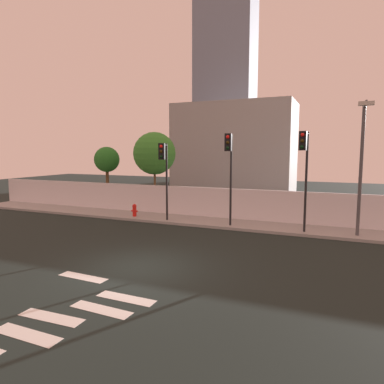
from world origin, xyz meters
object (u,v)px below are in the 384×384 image
at_px(traffic_light_right, 164,165).
at_px(street_lamp_curbside, 362,158).
at_px(fire_hydrant, 134,210).
at_px(roadside_tree_leftmost, 107,160).
at_px(traffic_light_center, 229,160).
at_px(roadside_tree_midleft, 154,153).
at_px(traffic_light_left, 304,160).

distance_m(traffic_light_right, street_lamp_curbside, 10.08).
bearing_deg(fire_hydrant, street_lamp_curbside, -1.50).
xyz_separation_m(fire_hydrant, roadside_tree_leftmost, (-4.03, 2.73, 2.97)).
xyz_separation_m(street_lamp_curbside, fire_hydrant, (-12.52, 0.33, -3.29)).
distance_m(traffic_light_center, roadside_tree_leftmost, 10.86).
height_order(traffic_light_right, roadside_tree_leftmost, traffic_light_right).
bearing_deg(traffic_light_right, traffic_light_center, 0.81).
bearing_deg(fire_hydrant, roadside_tree_leftmost, 145.86).
distance_m(traffic_light_center, traffic_light_right, 3.84).
distance_m(traffic_light_center, street_lamp_curbside, 6.25).
bearing_deg(roadside_tree_midleft, traffic_light_center, -27.96).
bearing_deg(traffic_light_left, fire_hydrant, 176.34).
bearing_deg(street_lamp_curbside, roadside_tree_midleft, 166.33).
bearing_deg(traffic_light_center, street_lamp_curbside, 2.83).
bearing_deg(traffic_light_left, roadside_tree_midleft, 161.51).
bearing_deg(traffic_light_center, traffic_light_right, -179.19).
xyz_separation_m(traffic_light_left, traffic_light_right, (-7.57, -0.05, -0.33)).
xyz_separation_m(traffic_light_center, fire_hydrant, (-6.29, 0.64, -3.15)).
distance_m(roadside_tree_leftmost, roadside_tree_midleft, 4.00).
bearing_deg(roadside_tree_midleft, fire_hydrant, -88.70).
height_order(traffic_light_right, roadside_tree_midleft, roadside_tree_midleft).
height_order(traffic_light_center, roadside_tree_leftmost, traffic_light_center).
height_order(traffic_light_center, street_lamp_curbside, street_lamp_curbside).
bearing_deg(traffic_light_right, traffic_light_left, 0.37).
xyz_separation_m(traffic_light_right, roadside_tree_leftmost, (-6.49, 3.42, 0.12)).
height_order(traffic_light_center, traffic_light_right, traffic_light_center).
xyz_separation_m(traffic_light_right, fire_hydrant, (-2.46, 0.69, -2.85)).
xyz_separation_m(traffic_light_left, fire_hydrant, (-10.04, 0.64, -3.18)).
height_order(street_lamp_curbside, roadside_tree_leftmost, street_lamp_curbside).
xyz_separation_m(traffic_light_center, roadside_tree_midleft, (-6.35, 3.37, 0.31)).
height_order(street_lamp_curbside, fire_hydrant, street_lamp_curbside).
bearing_deg(roadside_tree_midleft, street_lamp_curbside, -13.67).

